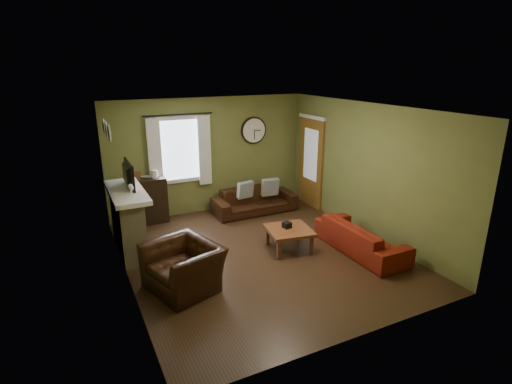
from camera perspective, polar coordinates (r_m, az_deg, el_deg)
name	(u,v)px	position (r m, az deg, el deg)	size (l,w,h in m)	color
floor	(261,254)	(7.32, 0.68, -8.82)	(4.60, 5.20, 0.00)	#372214
ceiling	(261,108)	(6.58, 0.77, 11.86)	(4.60, 5.20, 0.00)	white
wall_left	(122,205)	(6.20, -18.62, -1.81)	(0.00, 5.20, 2.60)	olive
wall_right	(366,170)	(8.10, 15.42, 3.01)	(0.00, 5.20, 2.60)	olive
wall_back	(209,156)	(9.16, -6.67, 5.20)	(4.60, 0.00, 2.60)	olive
wall_front	(362,244)	(4.81, 14.94, -7.17)	(4.60, 0.00, 2.60)	olive
fireplace	(128,223)	(7.55, -17.83, -4.30)	(0.40, 1.40, 1.10)	tan
firebox	(140,234)	(7.67, -16.25, -5.83)	(0.04, 0.60, 0.55)	black
mantel	(126,192)	(7.36, -18.03, -0.01)	(0.58, 1.60, 0.08)	white
tv	(125,178)	(7.45, -18.21, 1.90)	(0.60, 0.08, 0.35)	black
tv_screen	(129,175)	(7.45, -17.65, 2.39)	(0.02, 0.62, 0.36)	#994C3F
medallion_left	(109,133)	(6.75, -20.24, 7.93)	(0.28, 0.28, 0.03)	white
medallion_mid	(107,130)	(7.10, -20.57, 8.32)	(0.28, 0.28, 0.03)	white
medallion_right	(104,127)	(7.44, -20.88, 8.69)	(0.28, 0.28, 0.03)	white
window_pane	(179,150)	(8.90, -10.93, 5.94)	(1.00, 0.02, 1.30)	silver
curtain_rod	(178,115)	(8.68, -11.05, 10.80)	(0.03, 0.03, 1.50)	black
curtain_left	(155,155)	(8.69, -14.24, 5.09)	(0.28, 0.04, 1.55)	white
curtain_right	(205,151)	(8.97, -7.34, 5.88)	(0.28, 0.04, 1.55)	white
wall_clock	(254,130)	(9.43, -0.30, 8.78)	(0.64, 0.06, 0.64)	white
door	(311,163)	(9.56, 7.89, 4.15)	(0.05, 0.90, 2.10)	brown
bookshelf	(147,201)	(8.82, -15.31, -1.27)	(0.83, 0.35, 0.99)	black
book	(146,179)	(8.76, -15.51, 1.79)	(0.18, 0.24, 0.02)	brown
sofa_brown	(255,200)	(9.21, -0.20, -1.21)	(1.91, 0.75, 0.56)	black
pillow_left	(245,190)	(9.08, -1.54, 0.31)	(0.38, 0.11, 0.38)	gray
pillow_right	(270,187)	(9.29, 2.03, 0.70)	(0.40, 0.12, 0.40)	gray
sofa_red	(361,237)	(7.56, 14.77, -6.25)	(1.89, 0.74, 0.55)	maroon
armchair	(183,267)	(6.26, -10.34, -10.47)	(1.08, 0.94, 0.70)	black
coffee_table	(289,239)	(7.43, 4.71, -6.72)	(0.77, 0.77, 0.41)	brown
tissue_box	(287,228)	(7.39, 4.42, -5.20)	(0.14, 0.14, 0.11)	black
wine_glass_a	(132,192)	(6.83, -17.31, -0.02)	(0.07, 0.07, 0.21)	white
wine_glass_b	(131,190)	(6.94, -17.47, 0.24)	(0.07, 0.07, 0.21)	white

